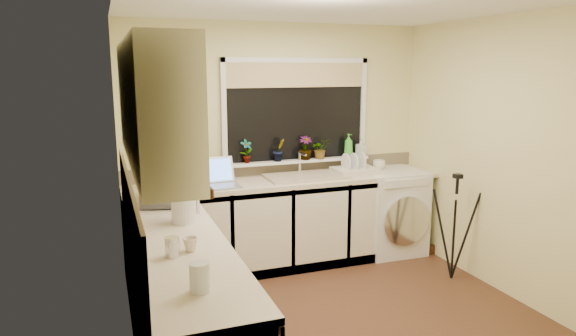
% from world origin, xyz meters
% --- Properties ---
extents(floor, '(3.20, 3.20, 0.00)m').
position_xyz_m(floor, '(0.00, 0.00, 0.00)').
color(floor, '#522F20').
rests_on(floor, ground).
extents(ceiling, '(3.20, 3.20, 0.00)m').
position_xyz_m(ceiling, '(0.00, 0.00, 2.45)').
color(ceiling, white).
rests_on(ceiling, ground).
extents(wall_back, '(3.20, 0.00, 3.20)m').
position_xyz_m(wall_back, '(0.00, 1.50, 1.23)').
color(wall_back, beige).
rests_on(wall_back, ground).
extents(wall_front, '(3.20, 0.00, 3.20)m').
position_xyz_m(wall_front, '(0.00, -1.50, 1.23)').
color(wall_front, beige).
rests_on(wall_front, ground).
extents(wall_left, '(0.00, 3.00, 3.00)m').
position_xyz_m(wall_left, '(-1.60, 0.00, 1.23)').
color(wall_left, beige).
rests_on(wall_left, ground).
extents(wall_right, '(0.00, 3.00, 3.00)m').
position_xyz_m(wall_right, '(1.60, 0.00, 1.23)').
color(wall_right, beige).
rests_on(wall_right, ground).
extents(base_cabinet_back, '(2.55, 0.60, 0.86)m').
position_xyz_m(base_cabinet_back, '(-0.33, 1.20, 0.43)').
color(base_cabinet_back, silver).
rests_on(base_cabinet_back, floor).
extents(base_cabinet_left, '(0.54, 2.40, 0.86)m').
position_xyz_m(base_cabinet_left, '(-1.30, -0.30, 0.43)').
color(base_cabinet_left, silver).
rests_on(base_cabinet_left, floor).
extents(worktop_back, '(3.20, 0.60, 0.04)m').
position_xyz_m(worktop_back, '(0.00, 1.20, 0.88)').
color(worktop_back, beige).
rests_on(worktop_back, base_cabinet_back).
extents(worktop_left, '(0.60, 2.40, 0.04)m').
position_xyz_m(worktop_left, '(-1.30, -0.30, 0.88)').
color(worktop_left, beige).
rests_on(worktop_left, base_cabinet_left).
extents(upper_cabinet, '(0.28, 1.90, 0.70)m').
position_xyz_m(upper_cabinet, '(-1.44, -0.45, 1.80)').
color(upper_cabinet, silver).
rests_on(upper_cabinet, wall_left).
extents(splashback_left, '(0.02, 2.40, 0.45)m').
position_xyz_m(splashback_left, '(-1.59, -0.30, 1.12)').
color(splashback_left, beige).
rests_on(splashback_left, wall_left).
extents(splashback_back, '(3.20, 0.02, 0.14)m').
position_xyz_m(splashback_back, '(0.00, 1.49, 0.97)').
color(splashback_back, beige).
rests_on(splashback_back, wall_back).
extents(window_glass, '(1.50, 0.02, 1.00)m').
position_xyz_m(window_glass, '(0.20, 1.49, 1.55)').
color(window_glass, black).
rests_on(window_glass, wall_back).
extents(window_blind, '(1.50, 0.02, 0.25)m').
position_xyz_m(window_blind, '(0.20, 1.46, 1.92)').
color(window_blind, tan).
rests_on(window_blind, wall_back).
extents(windowsill, '(1.60, 0.14, 0.03)m').
position_xyz_m(windowsill, '(0.20, 1.43, 1.04)').
color(windowsill, white).
rests_on(windowsill, wall_back).
extents(sink, '(0.82, 0.46, 0.03)m').
position_xyz_m(sink, '(0.20, 1.20, 0.91)').
color(sink, tan).
rests_on(sink, worktop_back).
extents(faucet, '(0.03, 0.03, 0.24)m').
position_xyz_m(faucet, '(0.20, 1.38, 1.02)').
color(faucet, silver).
rests_on(faucet, worktop_back).
extents(washing_machine, '(0.65, 0.63, 0.91)m').
position_xyz_m(washing_machine, '(1.19, 1.18, 0.45)').
color(washing_machine, white).
rests_on(washing_machine, floor).
extents(laptop, '(0.38, 0.38, 0.26)m').
position_xyz_m(laptop, '(-0.72, 1.15, 0.97)').
color(laptop, '#95959C').
rests_on(laptop, worktop_back).
extents(kettle, '(0.18, 0.18, 0.23)m').
position_xyz_m(kettle, '(-1.20, 0.09, 1.02)').
color(kettle, silver).
rests_on(kettle, worktop_left).
extents(dish_rack, '(0.45, 0.34, 0.07)m').
position_xyz_m(dish_rack, '(0.75, 1.17, 0.93)').
color(dish_rack, beige).
rests_on(dish_rack, worktop_back).
extents(tripod, '(0.57, 0.57, 1.03)m').
position_xyz_m(tripod, '(1.36, 0.31, 0.51)').
color(tripod, black).
rests_on(tripod, floor).
extents(glass_jug, '(0.10, 0.10, 0.15)m').
position_xyz_m(glass_jug, '(-1.31, -1.10, 0.98)').
color(glass_jug, silver).
rests_on(glass_jug, worktop_left).
extents(steel_jar, '(0.09, 0.09, 0.12)m').
position_xyz_m(steel_jar, '(-1.37, -0.57, 0.96)').
color(steel_jar, silver).
rests_on(steel_jar, worktop_left).
extents(microwave, '(0.46, 0.58, 0.28)m').
position_xyz_m(microwave, '(-1.26, 0.71, 1.04)').
color(microwave, silver).
rests_on(microwave, worktop_left).
extents(plant_a, '(0.15, 0.12, 0.24)m').
position_xyz_m(plant_a, '(-0.36, 1.41, 1.17)').
color(plant_a, '#999999').
rests_on(plant_a, windowsill).
extents(plant_b, '(0.16, 0.14, 0.23)m').
position_xyz_m(plant_b, '(-0.02, 1.39, 1.17)').
color(plant_b, '#999999').
rests_on(plant_b, windowsill).
extents(plant_c, '(0.15, 0.15, 0.25)m').
position_xyz_m(plant_c, '(0.27, 1.40, 1.17)').
color(plant_c, '#999999').
rests_on(plant_c, windowsill).
extents(plant_d, '(0.20, 0.18, 0.21)m').
position_xyz_m(plant_d, '(0.44, 1.39, 1.16)').
color(plant_d, '#999999').
rests_on(plant_d, windowsill).
extents(soap_bottle_green, '(0.11, 0.11, 0.25)m').
position_xyz_m(soap_bottle_green, '(0.77, 1.40, 1.17)').
color(soap_bottle_green, green).
rests_on(soap_bottle_green, windowsill).
extents(soap_bottle_clear, '(0.11, 0.11, 0.19)m').
position_xyz_m(soap_bottle_clear, '(0.93, 1.39, 1.15)').
color(soap_bottle_clear, '#999999').
rests_on(soap_bottle_clear, windowsill).
extents(cup_back, '(0.16, 0.16, 0.11)m').
position_xyz_m(cup_back, '(1.11, 1.31, 0.95)').
color(cup_back, white).
rests_on(cup_back, worktop_back).
extents(cup_left, '(0.11, 0.11, 0.09)m').
position_xyz_m(cup_left, '(-1.26, -0.51, 0.94)').
color(cup_left, beige).
rests_on(cup_left, worktop_left).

